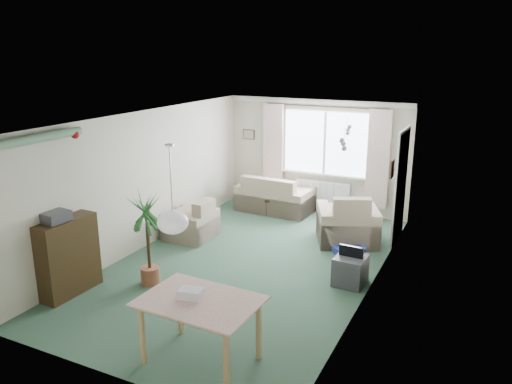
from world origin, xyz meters
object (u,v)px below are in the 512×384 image
at_px(bookshelf, 69,257).
at_px(houseplant, 148,239).
at_px(sofa, 275,193).
at_px(coffee_table, 285,206).
at_px(tv_cube, 350,270).
at_px(armchair_corner, 348,217).
at_px(armchair_left, 190,218).
at_px(pet_bed, 349,249).
at_px(dining_table, 201,332).

height_order(bookshelf, houseplant, houseplant).
distance_m(sofa, coffee_table, 0.38).
bearing_deg(coffee_table, tv_cube, -50.52).
relative_size(sofa, armchair_corner, 1.52).
relative_size(armchair_left, bookshelf, 0.75).
bearing_deg(pet_bed, armchair_left, -168.23).
relative_size(dining_table, pet_bed, 2.06).
bearing_deg(houseplant, tv_cube, 25.61).
height_order(sofa, bookshelf, bookshelf).
height_order(dining_table, tv_cube, dining_table).
xyz_separation_m(armchair_corner, bookshelf, (-3.01, -3.70, 0.09)).
distance_m(bookshelf, dining_table, 2.64).
relative_size(sofa, pet_bed, 2.76).
distance_m(sofa, bookshelf, 4.89).
distance_m(sofa, pet_bed, 2.63).
height_order(coffee_table, dining_table, dining_table).
bearing_deg(bookshelf, pet_bed, 46.80).
xyz_separation_m(armchair_corner, coffee_table, (-1.62, 0.93, -0.29)).
relative_size(coffee_table, pet_bed, 1.40).
relative_size(armchair_corner, houseplant, 0.74).
bearing_deg(armchair_corner, sofa, -52.62).
xyz_separation_m(armchair_corner, dining_table, (-0.45, -4.30, -0.10)).
distance_m(armchair_corner, coffee_table, 1.89).
height_order(armchair_left, bookshelf, bookshelf).
bearing_deg(coffee_table, sofa, 156.73).
distance_m(houseplant, dining_table, 2.20).
distance_m(coffee_table, houseplant, 3.97).
relative_size(sofa, coffee_table, 1.98).
distance_m(sofa, houseplant, 4.04).
height_order(armchair_corner, armchair_left, armchair_corner).
height_order(houseplant, tv_cube, houseplant).
height_order(bookshelf, tv_cube, bookshelf).
bearing_deg(tv_cube, dining_table, -107.51).
distance_m(sofa, armchair_corner, 2.18).
xyz_separation_m(coffee_table, bookshelf, (-1.39, -4.63, 0.38)).
xyz_separation_m(houseplant, dining_table, (1.73, -1.33, -0.33)).
bearing_deg(armchair_left, pet_bed, 101.29).
distance_m(armchair_left, bookshelf, 2.64).
bearing_deg(armchair_left, dining_table, 34.26).
relative_size(coffee_table, dining_table, 0.68).
bearing_deg(tv_cube, coffee_table, 132.39).
height_order(coffee_table, bookshelf, bookshelf).
bearing_deg(bookshelf, sofa, 78.62).
height_order(sofa, armchair_left, sofa).
height_order(armchair_left, dining_table, armchair_left).
height_order(armchair_left, tv_cube, armchair_left).
height_order(houseplant, dining_table, houseplant).
xyz_separation_m(dining_table, tv_cube, (0.98, 2.62, -0.15)).
distance_m(bookshelf, houseplant, 1.12).
relative_size(armchair_left, tv_cube, 1.75).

